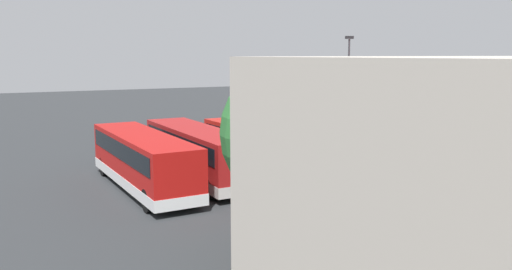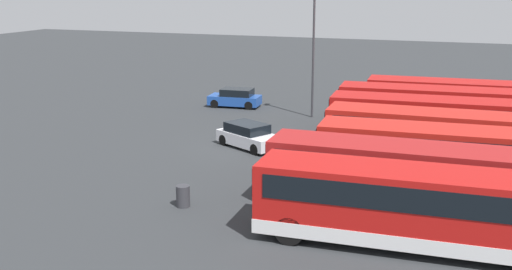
% 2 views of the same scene
% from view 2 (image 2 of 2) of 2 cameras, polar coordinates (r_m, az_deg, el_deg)
% --- Properties ---
extents(ground_plane, '(140.00, 140.00, 0.00)m').
position_cam_2_polar(ground_plane, '(36.07, -1.16, -1.17)').
color(ground_plane, '#2D3033').
extents(bus_single_deck_near_end, '(3.18, 10.64, 2.95)m').
position_cam_2_polar(bus_single_deck_near_end, '(43.87, 17.19, 3.14)').
color(bus_single_deck_near_end, '#B71411').
rests_on(bus_single_deck_near_end, ground).
extents(bus_single_deck_second, '(3.39, 11.57, 2.95)m').
position_cam_2_polar(bus_single_deck_second, '(40.65, 15.84, 2.40)').
color(bus_single_deck_second, '#B71411').
rests_on(bus_single_deck_second, ground).
extents(bus_single_deck_third, '(3.33, 11.55, 2.95)m').
position_cam_2_polar(bus_single_deck_third, '(36.96, 15.79, 1.26)').
color(bus_single_deck_third, '#B71411').
rests_on(bus_single_deck_third, ground).
extents(bus_single_deck_fourth, '(2.90, 11.20, 2.95)m').
position_cam_2_polar(bus_single_deck_fourth, '(33.29, 16.16, -0.16)').
color(bus_single_deck_fourth, red).
rests_on(bus_single_deck_fourth, ground).
extents(bus_single_deck_fifth, '(3.22, 10.47, 2.95)m').
position_cam_2_polar(bus_single_deck_fifth, '(29.75, 15.80, -1.83)').
color(bus_single_deck_fifth, red).
rests_on(bus_single_deck_fifth, ground).
extents(bus_single_deck_sixth, '(2.90, 11.29, 2.95)m').
position_cam_2_polar(bus_single_deck_sixth, '(26.34, 13.37, -3.73)').
color(bus_single_deck_sixth, '#A51919').
rests_on(bus_single_deck_sixth, ground).
extents(bus_single_deck_seventh, '(3.06, 11.34, 2.95)m').
position_cam_2_polar(bus_single_deck_seventh, '(23.09, 14.03, -6.34)').
color(bus_single_deck_seventh, '#B71411').
rests_on(bus_single_deck_seventh, ground).
extents(car_hatchback_silver, '(2.12, 4.06, 1.43)m').
position_cam_2_polar(car_hatchback_silver, '(47.60, -1.93, 3.46)').
color(car_hatchback_silver, '#1E479E').
rests_on(car_hatchback_silver, ground).
extents(car_small_green, '(3.48, 4.39, 1.43)m').
position_cam_2_polar(car_small_green, '(35.95, -0.68, -0.07)').
color(car_small_green, silver).
rests_on(car_small_green, ground).
extents(lamp_post_tall, '(0.70, 0.30, 8.68)m').
position_cam_2_polar(lamp_post_tall, '(43.47, 5.35, 8.16)').
color(lamp_post_tall, '#38383D').
rests_on(lamp_post_tall, ground).
extents(waste_bin_yellow, '(0.60, 0.60, 0.95)m').
position_cam_2_polar(waste_bin_yellow, '(26.88, -6.79, -5.65)').
color(waste_bin_yellow, '#333338').
rests_on(waste_bin_yellow, ground).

